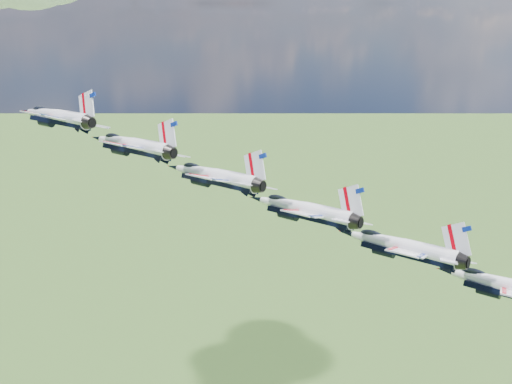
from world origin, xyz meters
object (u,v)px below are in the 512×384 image
jet_2 (212,176)px  jet_0 (55,116)px  jet_1 (130,145)px  jet_5 (506,286)px  jet_4 (399,246)px  jet_3 (302,209)px

jet_2 → jet_0: bearing=106.5°
jet_0 → jet_1: bearing=-73.5°
jet_0 → jet_1: (7.60, -9.53, -3.07)m
jet_1 → jet_2: (7.60, -9.53, -3.07)m
jet_2 → jet_5: (22.79, -28.58, -9.22)m
jet_2 → jet_4: (15.19, -19.05, -6.15)m
jet_1 → jet_4: 37.70m
jet_0 → jet_5: jet_0 is taller
jet_0 → jet_3: size_ratio=1.00×
jet_0 → jet_4: 50.26m
jet_2 → jet_4: 25.13m
jet_0 → jet_3: (22.79, -28.58, -9.22)m
jet_1 → jet_5: jet_1 is taller
jet_0 → jet_4: (30.38, -38.10, -12.30)m
jet_5 → jet_1: bearing=106.5°
jet_3 → jet_4: bearing=-73.5°
jet_0 → jet_5: (37.98, -47.63, -15.37)m
jet_0 → jet_4: jet_0 is taller
jet_3 → jet_4: size_ratio=1.00×
jet_3 → jet_5: 25.13m
jet_1 → jet_3: 25.13m
jet_2 → jet_4: size_ratio=1.00×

